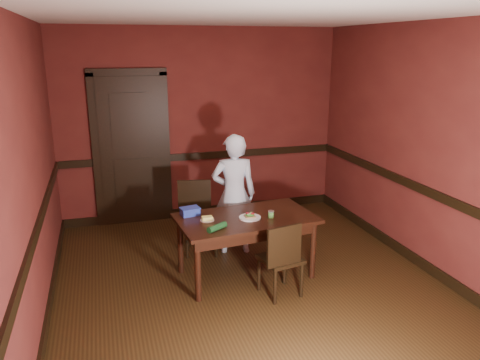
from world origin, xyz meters
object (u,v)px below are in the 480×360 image
sandwich_plate (250,217)px  food_tub (190,211)px  dining_table (246,246)px  sauce_jar (271,214)px  cheese_saucer (207,219)px  chair_near (281,257)px  person (234,194)px  chair_far (201,218)px

sandwich_plate → food_tub: size_ratio=1.03×
dining_table → sauce_jar: sauce_jar is taller
sauce_jar → food_tub: size_ratio=0.34×
cheese_saucer → food_tub: (-0.14, 0.22, 0.02)m
chair_near → person: person is taller
person → sauce_jar: (0.20, -0.74, -0.01)m
person → sauce_jar: person is taller
person → cheese_saucer: size_ratio=9.88×
chair_far → food_tub: bearing=-101.5°
person → cheese_saucer: (-0.47, -0.64, -0.03)m
sauce_jar → sandwich_plate: bearing=168.3°
chair_far → sauce_jar: (0.58, -0.83, 0.29)m
chair_far → person: 0.50m
dining_table → chair_near: bearing=-71.6°
dining_table → chair_near: chair_near is taller
cheese_saucer → sauce_jar: bearing=-8.7°
person → sandwich_plate: size_ratio=6.31×
person → food_tub: size_ratio=6.53×
food_tub → cheese_saucer: bearing=-67.4°
sauce_jar → cheese_saucer: 0.68m
dining_table → cheese_saucer: 0.55m
sauce_jar → cheese_saucer: sauce_jar is taller
chair_far → person: (0.39, -0.09, 0.30)m
person → food_tub: 0.74m
cheese_saucer → food_tub: bearing=122.5°
sauce_jar → food_tub: (-0.81, 0.32, 0.00)m
chair_far → chair_near: size_ratio=1.09×
chair_far → food_tub: chair_far is taller
sauce_jar → cheese_saucer: (-0.67, 0.10, -0.02)m
person → food_tub: bearing=44.7°
sauce_jar → food_tub: 0.87m
sauce_jar → cheese_saucer: size_ratio=0.52×
sandwich_plate → sauce_jar: 0.23m
sandwich_plate → cheese_saucer: bearing=172.7°
dining_table → chair_near: (0.21, -0.48, 0.06)m
chair_far → sandwich_plate: 0.91m
chair_far → sandwich_plate: bearing=-53.1°
dining_table → sauce_jar: (0.25, -0.10, 0.38)m
sandwich_plate → cheese_saucer: (-0.45, 0.06, 0.00)m
dining_table → food_tub: food_tub is taller
person → chair_near: bearing=108.3°
chair_near → person: bearing=-92.9°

